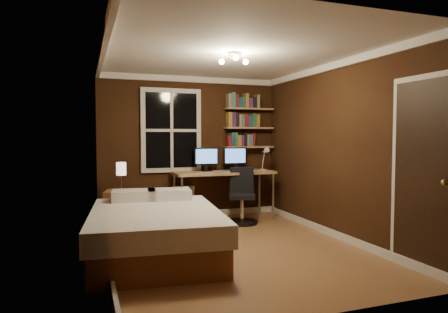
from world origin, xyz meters
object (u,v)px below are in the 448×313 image
object	(u,v)px
nightstand	(122,210)
bedside_lamp	(121,176)
radiator	(183,202)
monitor_right	(235,159)
desk	(224,175)
monitor_left	(206,160)
office_chair	(242,203)
desk_lamp	(265,158)
bed	(155,231)

from	to	relation	value
nightstand	bedside_lamp	world-z (taller)	bedside_lamp
radiator	monitor_right	bearing A→B (deg)	-9.61
bedside_lamp	desk	xyz separation A→B (m)	(1.77, 0.22, -0.05)
bedside_lamp	desk	bearing A→B (deg)	7.02
monitor_right	nightstand	bearing A→B (deg)	-171.37
nightstand	monitor_left	xyz separation A→B (m)	(1.47, 0.31, 0.74)
nightstand	desk	bearing A→B (deg)	19.38
nightstand	radiator	distance (m)	1.19
bedside_lamp	monitor_left	distance (m)	1.52
radiator	office_chair	xyz separation A→B (m)	(0.84, -0.70, 0.06)
bedside_lamp	desk	world-z (taller)	bedside_lamp
office_chair	desk_lamp	bearing A→B (deg)	50.07
radiator	desk	distance (m)	0.87
desk_lamp	desk	bearing A→B (deg)	170.55
monitor_left	bed	bearing A→B (deg)	-123.07
nightstand	monitor_right	bearing A→B (deg)	20.99
bed	monitor_left	size ratio (longest dim) A/B	5.18
monitor_right	desk_lamp	size ratio (longest dim) A/B	0.98
bedside_lamp	monitor_left	size ratio (longest dim) A/B	1.01
monitor_left	monitor_right	size ratio (longest dim) A/B	1.00
nightstand	monitor_right	xyz separation A→B (m)	(2.01, 0.31, 0.74)
bedside_lamp	radiator	size ratio (longest dim) A/B	0.77
nightstand	office_chair	world-z (taller)	office_chair
bed	nightstand	xyz separation A→B (m)	(-0.26, 1.56, 0.00)
desk_lamp	office_chair	xyz separation A→B (m)	(-0.58, -0.33, -0.71)
bedside_lamp	monitor_right	xyz separation A→B (m)	(2.01, 0.31, 0.21)
office_chair	bed	bearing A→B (deg)	-121.13
radiator	desk_lamp	xyz separation A→B (m)	(1.41, -0.37, 0.77)
bedside_lamp	desk	distance (m)	1.78
desk	monitor_right	size ratio (longest dim) A/B	4.09
monitor_left	office_chair	bearing A→B (deg)	-49.98
monitor_left	bedside_lamp	bearing A→B (deg)	-168.30
bedside_lamp	monitor_left	world-z (taller)	monitor_left
monitor_left	monitor_right	xyz separation A→B (m)	(0.54, 0.00, 0.00)
bedside_lamp	nightstand	bearing A→B (deg)	0.00
radiator	desk	bearing A→B (deg)	-19.88
desk	office_chair	bearing A→B (deg)	-70.32
radiator	desk	xyz separation A→B (m)	(0.67, -0.24, 0.49)
bed	nightstand	distance (m)	1.58
bed	desk_lamp	distance (m)	2.89
bed	monitor_left	xyz separation A→B (m)	(1.22, 1.87, 0.74)
radiator	monitor_right	distance (m)	1.20
radiator	desk_lamp	world-z (taller)	desk_lamp
desk	monitor_left	xyz separation A→B (m)	(-0.29, 0.09, 0.27)
bedside_lamp	monitor_right	size ratio (longest dim) A/B	1.01
office_chair	bedside_lamp	bearing A→B (deg)	-166.55
bed	monitor_right	distance (m)	2.66
monitor_left	monitor_right	world-z (taller)	same
office_chair	monitor_right	bearing A→B (deg)	101.67
nightstand	radiator	world-z (taller)	nightstand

